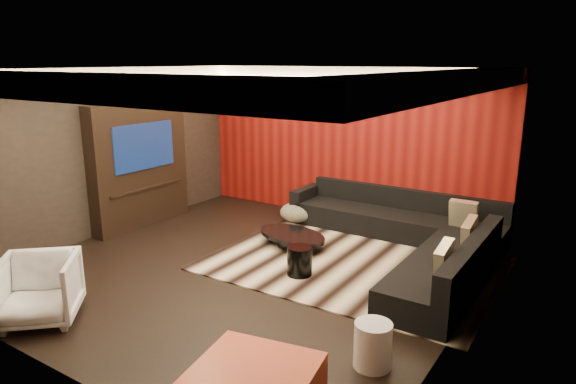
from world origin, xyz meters
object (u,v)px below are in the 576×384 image
Objects in this scene: coffee_table at (292,239)px; white_side_table at (373,345)px; sectional_sofa at (411,237)px; drum_stool at (300,261)px; armchair at (39,290)px.

coffee_table is 2.72× the size of white_side_table.
sectional_sofa is (-0.77, 3.13, 0.03)m from white_side_table.
coffee_table is at bearing 127.79° from drum_stool.
armchair is 5.19m from sectional_sofa.
white_side_table is 0.13× the size of sectional_sofa.
drum_stool is 0.11× the size of sectional_sofa.
coffee_table is 1.49× the size of armchair.
coffee_table is 0.34× the size of sectional_sofa.
armchair reaches higher than white_side_table.
armchair is (-1.82, -2.68, 0.16)m from drum_stool.
coffee_table is at bearing 29.88° from armchair.
drum_stool is at bearing -52.21° from coffee_table.
white_side_table reaches higher than coffee_table.
white_side_table is 3.77m from armchair.
sectional_sofa reaches higher than coffee_table.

